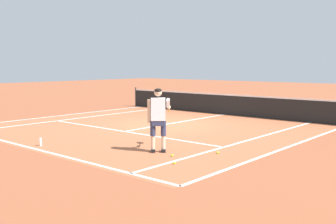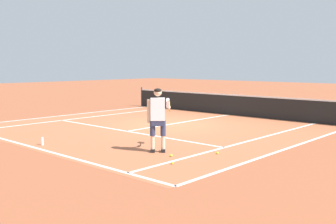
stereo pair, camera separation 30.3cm
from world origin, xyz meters
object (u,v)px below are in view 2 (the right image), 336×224
(tennis_ball_by_baseline, at_px, (172,163))
(tennis_ball_mid_court, at_px, (217,153))
(tennis_ball_near_feet, at_px, (171,155))
(water_bottle, at_px, (42,141))
(tennis_player, at_px, (158,115))

(tennis_ball_by_baseline, relative_size, tennis_ball_mid_court, 1.00)
(tennis_ball_near_feet, relative_size, tennis_ball_by_baseline, 1.00)
(tennis_ball_mid_court, bearing_deg, tennis_ball_by_baseline, -95.63)
(tennis_ball_near_feet, xyz_separation_m, tennis_ball_mid_court, (0.69, 1.04, 0.00))
(tennis_ball_by_baseline, bearing_deg, water_bottle, -168.16)
(tennis_player, relative_size, tennis_ball_near_feet, 25.95)
(tennis_ball_near_feet, height_order, tennis_ball_by_baseline, same)
(tennis_ball_near_feet, bearing_deg, tennis_ball_mid_court, 56.16)
(tennis_player, relative_size, tennis_ball_mid_court, 25.95)
(tennis_player, height_order, tennis_ball_near_feet, tennis_player)
(tennis_player, xyz_separation_m, tennis_ball_near_feet, (0.63, -0.18, -0.96))
(water_bottle, bearing_deg, tennis_ball_near_feet, 21.26)
(tennis_player, height_order, tennis_ball_by_baseline, tennis_player)
(tennis_ball_mid_court, xyz_separation_m, water_bottle, (-4.44, -2.49, 0.09))
(tennis_ball_mid_court, distance_m, water_bottle, 5.09)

